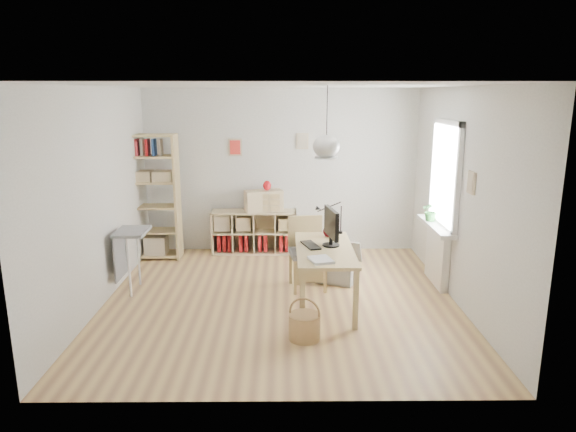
{
  "coord_description": "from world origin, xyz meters",
  "views": [
    {
      "loc": [
        0.04,
        -6.22,
        2.61
      ],
      "look_at": [
        0.1,
        0.3,
        1.05
      ],
      "focal_mm": 32.0,
      "sensor_mm": 36.0,
      "label": 1
    }
  ],
  "objects_px": {
    "desk": "(325,255)",
    "cube_shelf": "(253,235)",
    "chair": "(307,248)",
    "drawer_chest": "(264,201)",
    "monitor": "(331,225)",
    "tall_bookshelf": "(153,192)",
    "storage_chest": "(339,269)"
  },
  "relations": [
    {
      "from": "tall_bookshelf",
      "to": "desk",
      "type": "bearing_deg",
      "value": -37.01
    },
    {
      "from": "cube_shelf",
      "to": "storage_chest",
      "type": "height_order",
      "value": "cube_shelf"
    },
    {
      "from": "cube_shelf",
      "to": "tall_bookshelf",
      "type": "xyz_separation_m",
      "value": [
        -1.56,
        -0.28,
        0.79
      ]
    },
    {
      "from": "desk",
      "to": "chair",
      "type": "distance_m",
      "value": 0.67
    },
    {
      "from": "monitor",
      "to": "desk",
      "type": "bearing_deg",
      "value": -142.09
    },
    {
      "from": "desk",
      "to": "cube_shelf",
      "type": "height_order",
      "value": "desk"
    },
    {
      "from": "tall_bookshelf",
      "to": "monitor",
      "type": "xyz_separation_m",
      "value": [
        2.67,
        -1.86,
        -0.07
      ]
    },
    {
      "from": "cube_shelf",
      "to": "chair",
      "type": "bearing_deg",
      "value": -62.5
    },
    {
      "from": "tall_bookshelf",
      "to": "drawer_chest",
      "type": "bearing_deg",
      "value": 7.8
    },
    {
      "from": "desk",
      "to": "cube_shelf",
      "type": "xyz_separation_m",
      "value": [
        -1.02,
        2.23,
        -0.36
      ]
    },
    {
      "from": "tall_bookshelf",
      "to": "drawer_chest",
      "type": "height_order",
      "value": "tall_bookshelf"
    },
    {
      "from": "tall_bookshelf",
      "to": "monitor",
      "type": "height_order",
      "value": "tall_bookshelf"
    },
    {
      "from": "chair",
      "to": "storage_chest",
      "type": "xyz_separation_m",
      "value": [
        0.47,
        0.22,
        -0.38
      ]
    },
    {
      "from": "drawer_chest",
      "to": "chair",
      "type": "bearing_deg",
      "value": -84.42
    },
    {
      "from": "cube_shelf",
      "to": "drawer_chest",
      "type": "distance_m",
      "value": 0.62
    },
    {
      "from": "drawer_chest",
      "to": "tall_bookshelf",
      "type": "bearing_deg",
      "value": 170.89
    },
    {
      "from": "chair",
      "to": "monitor",
      "type": "distance_m",
      "value": 0.76
    },
    {
      "from": "monitor",
      "to": "storage_chest",
      "type": "bearing_deg",
      "value": 66.55
    },
    {
      "from": "desk",
      "to": "chair",
      "type": "bearing_deg",
      "value": 106.76
    },
    {
      "from": "desk",
      "to": "drawer_chest",
      "type": "height_order",
      "value": "drawer_chest"
    },
    {
      "from": "tall_bookshelf",
      "to": "storage_chest",
      "type": "relative_size",
      "value": 2.73
    },
    {
      "from": "cube_shelf",
      "to": "tall_bookshelf",
      "type": "height_order",
      "value": "tall_bookshelf"
    },
    {
      "from": "cube_shelf",
      "to": "storage_chest",
      "type": "relative_size",
      "value": 1.91
    },
    {
      "from": "chair",
      "to": "drawer_chest",
      "type": "bearing_deg",
      "value": 104.68
    },
    {
      "from": "cube_shelf",
      "to": "drawer_chest",
      "type": "bearing_deg",
      "value": -12.4
    },
    {
      "from": "monitor",
      "to": "tall_bookshelf",
      "type": "bearing_deg",
      "value": 135.68
    },
    {
      "from": "monitor",
      "to": "drawer_chest",
      "type": "distance_m",
      "value": 2.29
    },
    {
      "from": "cube_shelf",
      "to": "storage_chest",
      "type": "bearing_deg",
      "value": -46.65
    },
    {
      "from": "monitor",
      "to": "drawer_chest",
      "type": "height_order",
      "value": "monitor"
    },
    {
      "from": "cube_shelf",
      "to": "desk",
      "type": "bearing_deg",
      "value": -65.39
    },
    {
      "from": "drawer_chest",
      "to": "desk",
      "type": "bearing_deg",
      "value": -86.04
    },
    {
      "from": "chair",
      "to": "drawer_chest",
      "type": "xyz_separation_m",
      "value": [
        -0.64,
        1.55,
        0.34
      ]
    }
  ]
}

